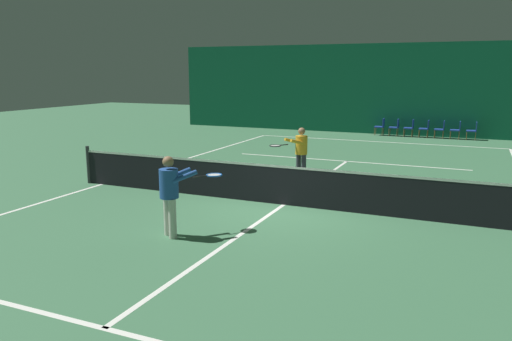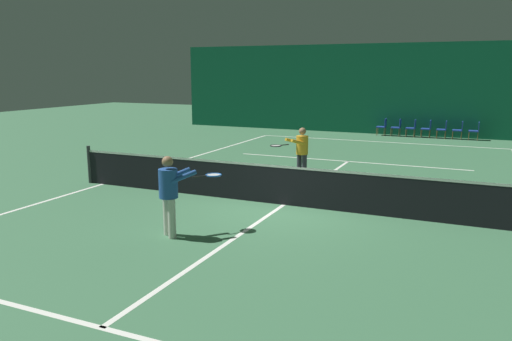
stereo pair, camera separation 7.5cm
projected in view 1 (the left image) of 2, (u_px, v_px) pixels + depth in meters
name	position (u px, v px, depth m)	size (l,w,h in m)	color
ground_plane	(284.00, 205.00, 11.98)	(60.00, 60.00, 0.00)	#3D704C
backdrop_curtain	(388.00, 89.00, 24.87)	(23.00, 0.12, 4.50)	#0F5138
court_line_baseline_far	(375.00, 142.00, 22.67)	(11.00, 0.10, 0.00)	white
court_line_service_far	(347.00, 161.00, 17.72)	(8.25, 0.10, 0.00)	white
court_line_service_near	(104.00, 328.00, 6.23)	(8.25, 0.10, 0.00)	white
court_line_sideline_left	(102.00, 184.00, 14.14)	(0.10, 23.80, 0.00)	white
court_line_centre	(284.00, 205.00, 11.98)	(0.10, 12.80, 0.00)	white
tennis_net	(284.00, 184.00, 11.88)	(12.00, 0.10, 1.07)	black
player_near	(171.00, 190.00, 9.53)	(1.03, 1.28, 1.58)	beige
player_far	(300.00, 149.00, 14.60)	(0.98, 1.27, 1.54)	#2D2D38
courtside_chair_0	(381.00, 126.00, 24.80)	(0.44, 0.44, 0.84)	brown
courtside_chair_1	(395.00, 126.00, 24.52)	(0.44, 0.44, 0.84)	brown
courtside_chair_2	(410.00, 127.00, 24.25)	(0.44, 0.44, 0.84)	brown
courtside_chair_3	(425.00, 127.00, 23.97)	(0.44, 0.44, 0.84)	brown
courtside_chair_4	(441.00, 128.00, 23.69)	(0.44, 0.44, 0.84)	brown
courtside_chair_5	(457.00, 129.00, 23.41)	(0.44, 0.44, 0.84)	brown
courtside_chair_6	(473.00, 129.00, 23.14)	(0.44, 0.44, 0.84)	brown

